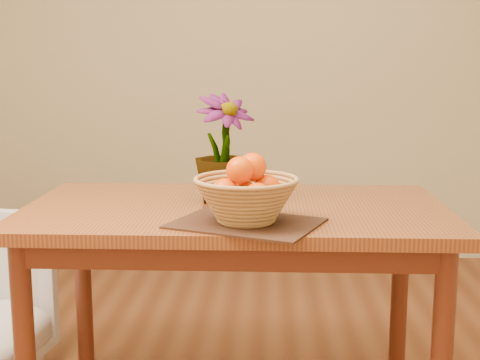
{
  "coord_description": "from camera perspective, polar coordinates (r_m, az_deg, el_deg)",
  "views": [
    {
      "loc": [
        0.11,
        -1.88,
        1.22
      ],
      "look_at": [
        0.02,
        0.12,
        0.87
      ],
      "focal_mm": 50.0,
      "sensor_mm": 36.0,
      "label": 1
    }
  ],
  "objects": [
    {
      "name": "placemat",
      "position": [
        1.98,
        0.53,
        -3.7
      ],
      "size": [
        0.5,
        0.44,
        0.01
      ],
      "primitive_type": "cube",
      "rotation": [
        0.0,
        0.0,
        -0.39
      ],
      "color": "#391F15",
      "rests_on": "table"
    },
    {
      "name": "potted_plant",
      "position": [
        2.26,
        -1.42,
        2.71
      ],
      "size": [
        0.29,
        0.29,
        0.37
      ],
      "primitive_type": "imported",
      "rotation": [
        0.0,
        0.0,
        0.64
      ],
      "color": "#184212",
      "rests_on": "table"
    },
    {
      "name": "table",
      "position": [
        2.25,
        -0.37,
        -4.38
      ],
      "size": [
        1.4,
        0.8,
        0.75
      ],
      "color": "brown",
      "rests_on": "floor"
    },
    {
      "name": "wall_back",
      "position": [
        4.13,
        1.01,
        11.83
      ],
      "size": [
        4.0,
        0.02,
        2.7
      ],
      "primitive_type": "cube",
      "color": "beige",
      "rests_on": "floor"
    },
    {
      "name": "orange_pile",
      "position": [
        1.95,
        0.55,
        -0.36
      ],
      "size": [
        0.2,
        0.2,
        0.15
      ],
      "rotation": [
        0.0,
        0.0,
        -0.1
      ],
      "color": "#D54F03",
      "rests_on": "wicker_basket"
    },
    {
      "name": "wicker_basket",
      "position": [
        1.96,
        0.53,
        -1.84
      ],
      "size": [
        0.31,
        0.31,
        0.13
      ],
      "color": "tan",
      "rests_on": "placemat"
    }
  ]
}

